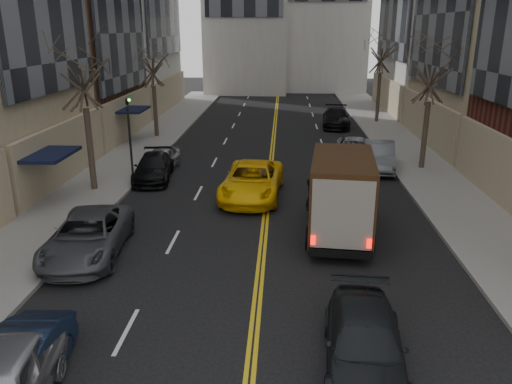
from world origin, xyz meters
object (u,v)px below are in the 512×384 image
taxi (252,181)px  pedestrian (311,198)px  observer_sedan (364,344)px  ups_truck (341,195)px

taxi → pedestrian: bearing=-39.0°
observer_sedan → taxi: taxi is taller
ups_truck → observer_sedan: size_ratio=1.29×
pedestrian → taxi: bearing=50.3°
observer_sedan → taxi: size_ratio=0.82×
observer_sedan → pedestrian: bearing=99.0°
observer_sedan → ups_truck: bearing=92.7°
ups_truck → observer_sedan: (-0.29, -8.31, -0.99)m
observer_sedan → pedestrian: pedestrian is taller
taxi → pedestrian: (2.72, -2.52, 0.04)m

